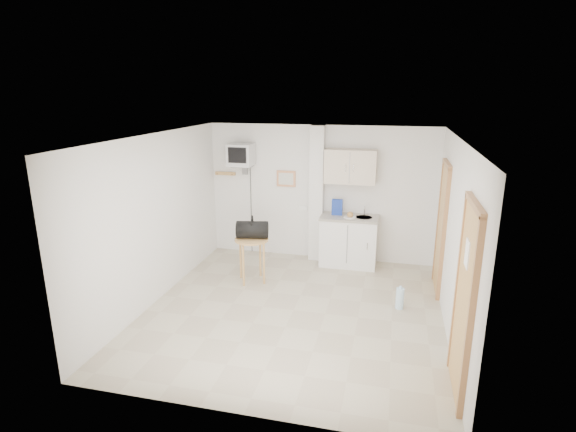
% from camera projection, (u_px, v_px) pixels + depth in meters
% --- Properties ---
extents(ground, '(4.50, 4.50, 0.00)m').
position_uv_depth(ground, '(294.00, 310.00, 6.55)').
color(ground, '#B6AB91').
rests_on(ground, ground).
extents(room_envelope, '(4.24, 4.54, 2.55)m').
position_uv_depth(room_envelope, '(312.00, 208.00, 6.16)').
color(room_envelope, white).
rests_on(room_envelope, ground).
extents(kitchenette, '(1.03, 0.58, 2.10)m').
position_uv_depth(kitchenette, '(349.00, 222.00, 8.08)').
color(kitchenette, white).
rests_on(kitchenette, ground).
extents(crt_television, '(0.44, 0.45, 2.15)m').
position_uv_depth(crt_television, '(241.00, 156.00, 8.24)').
color(crt_television, slate).
rests_on(crt_television, ground).
extents(round_table, '(0.56, 0.56, 0.75)m').
position_uv_depth(round_table, '(252.00, 246.00, 7.39)').
color(round_table, tan).
rests_on(round_table, ground).
extents(duffel_bag, '(0.56, 0.38, 0.38)m').
position_uv_depth(duffel_bag, '(252.00, 229.00, 7.35)').
color(duffel_bag, black).
rests_on(duffel_bag, round_table).
extents(water_bottle, '(0.12, 0.12, 0.36)m').
position_uv_depth(water_bottle, '(400.00, 298.00, 6.56)').
color(water_bottle, '#B2D9F2').
rests_on(water_bottle, ground).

